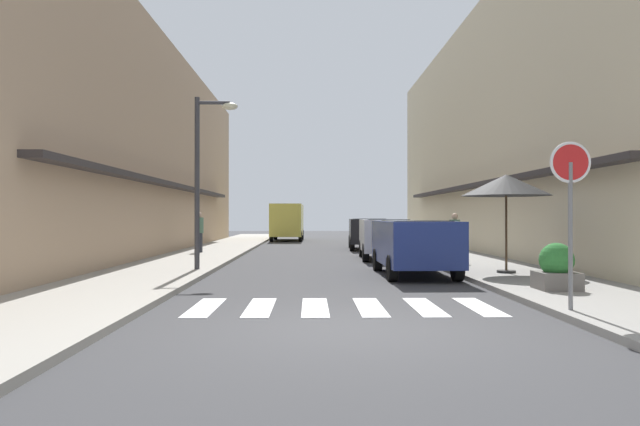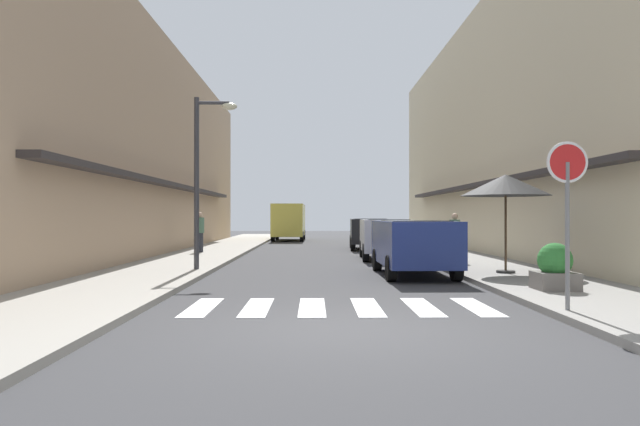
# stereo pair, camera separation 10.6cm
# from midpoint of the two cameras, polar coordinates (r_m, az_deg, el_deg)

# --- Properties ---
(ground_plane) EXTENTS (82.47, 82.47, 0.00)m
(ground_plane) POSITION_cam_midpoint_polar(r_m,az_deg,el_deg) (23.48, 0.32, -4.16)
(ground_plane) COLOR #38383A
(sidewalk_left) EXTENTS (3.00, 52.48, 0.12)m
(sidewalk_left) POSITION_cam_midpoint_polar(r_m,az_deg,el_deg) (23.85, -11.20, -3.95)
(sidewalk_left) COLOR #9E998E
(sidewalk_left) RESTS_ON ground_plane
(sidewalk_right) EXTENTS (3.00, 52.48, 0.12)m
(sidewalk_right) POSITION_cam_midpoint_polar(r_m,az_deg,el_deg) (24.05, 11.73, -3.92)
(sidewalk_right) COLOR gray
(sidewalk_right) RESTS_ON ground_plane
(building_row_left) EXTENTS (5.50, 35.74, 8.72)m
(building_row_left) POSITION_cam_midpoint_polar(r_m,az_deg,el_deg) (25.80, -19.65, 5.90)
(building_row_left) COLOR tan
(building_row_left) RESTS_ON ground_plane
(building_row_right) EXTENTS (5.50, 35.74, 10.26)m
(building_row_right) POSITION_cam_midpoint_polar(r_m,az_deg,el_deg) (26.24, 19.92, 7.49)
(building_row_right) COLOR beige
(building_row_right) RESTS_ON ground_plane
(crosswalk) EXTENTS (5.20, 2.20, 0.01)m
(crosswalk) POSITION_cam_midpoint_polar(r_m,az_deg,el_deg) (10.56, 1.85, -8.88)
(crosswalk) COLOR silver
(crosswalk) RESTS_ON ground_plane
(parked_car_near) EXTENTS (1.85, 4.34, 1.47)m
(parked_car_near) POSITION_cam_midpoint_polar(r_m,az_deg,el_deg) (16.19, 8.70, -2.63)
(parked_car_near) COLOR navy
(parked_car_near) RESTS_ON ground_plane
(parked_car_mid) EXTENTS (1.94, 4.12, 1.47)m
(parked_car_mid) POSITION_cam_midpoint_polar(r_m,az_deg,el_deg) (22.24, 6.07, -2.00)
(parked_car_mid) COLOR silver
(parked_car_mid) RESTS_ON ground_plane
(parked_car_far) EXTENTS (1.96, 4.26, 1.47)m
(parked_car_far) POSITION_cam_midpoint_polar(r_m,az_deg,el_deg) (28.79, 4.47, -1.61)
(parked_car_far) COLOR black
(parked_car_far) RESTS_ON ground_plane
(delivery_van) EXTENTS (2.07, 5.43, 2.37)m
(delivery_van) POSITION_cam_midpoint_polar(r_m,az_deg,el_deg) (39.18, -3.18, -0.56)
(delivery_van) COLOR #D8CC4C
(delivery_van) RESTS_ON ground_plane
(round_street_sign) EXTENTS (0.65, 0.07, 2.63)m
(round_street_sign) POSITION_cam_midpoint_polar(r_m,az_deg,el_deg) (10.18, 22.29, 2.82)
(round_street_sign) COLOR slate
(round_street_sign) RESTS_ON sidewalk_right
(street_lamp) EXTENTS (1.19, 0.28, 4.75)m
(street_lamp) POSITION_cam_midpoint_polar(r_m,az_deg,el_deg) (17.03, -11.02, 4.71)
(street_lamp) COLOR #38383D
(street_lamp) RESTS_ON sidewalk_left
(cafe_umbrella) EXTENTS (2.29, 2.29, 2.54)m
(cafe_umbrella) POSITION_cam_midpoint_polar(r_m,az_deg,el_deg) (16.30, 16.99, 2.48)
(cafe_umbrella) COLOR #262626
(cafe_umbrella) RESTS_ON sidewalk_right
(planter_corner) EXTENTS (0.78, 0.78, 0.93)m
(planter_corner) POSITION_cam_midpoint_polar(r_m,az_deg,el_deg) (12.92, 21.23, -4.88)
(planter_corner) COLOR slate
(planter_corner) RESTS_ON sidewalk_right
(pedestrian_walking_near) EXTENTS (0.34, 0.34, 1.56)m
(pedestrian_walking_near) POSITION_cam_midpoint_polar(r_m,az_deg,el_deg) (19.75, 12.46, -2.18)
(pedestrian_walking_near) COLOR #282B33
(pedestrian_walking_near) RESTS_ON sidewalk_right
(pedestrian_walking_far) EXTENTS (0.34, 0.34, 1.62)m
(pedestrian_walking_far) POSITION_cam_midpoint_polar(r_m,az_deg,el_deg) (24.89, -11.45, -1.71)
(pedestrian_walking_far) COLOR #282B33
(pedestrian_walking_far) RESTS_ON sidewalk_left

